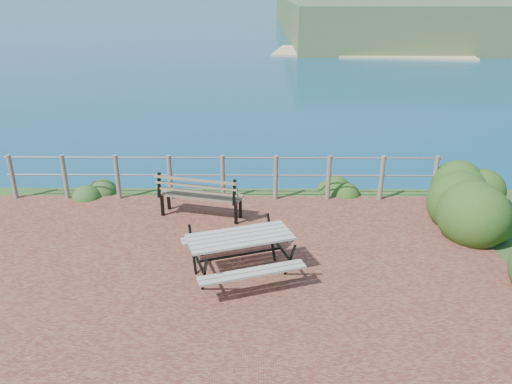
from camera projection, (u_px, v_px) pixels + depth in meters
ground at (209, 282)px, 7.94m from camera, size 10.00×7.00×0.12m
safety_railing at (223, 175)px, 10.82m from camera, size 9.40×0.10×1.00m
picnic_table at (240, 251)px, 7.97m from camera, size 1.78×1.37×0.70m
park_bench at (200, 189)px, 9.95m from camera, size 1.74×0.82×0.95m
shrub_right_front at (482, 231)px, 9.59m from camera, size 1.28×1.28×1.82m
shrub_right_edge at (461, 204)px, 10.78m from camera, size 1.24×1.24×1.77m
shrub_lip_west at (96, 193)px, 11.35m from camera, size 0.74×0.74×0.47m
shrub_lip_east at (339, 193)px, 11.40m from camera, size 0.81×0.81×0.56m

